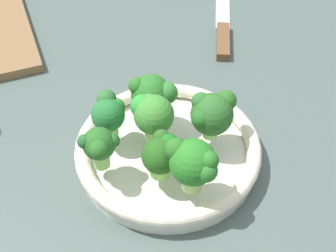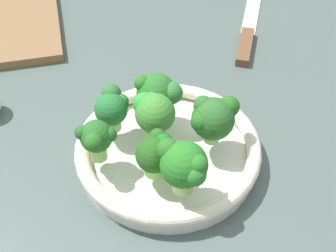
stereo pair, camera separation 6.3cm
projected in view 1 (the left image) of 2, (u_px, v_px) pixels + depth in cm
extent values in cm
cube|color=#495854|center=(136.00, 161.00, 69.19)|extent=(130.00, 130.00, 2.50)
cylinder|color=silver|center=(168.00, 156.00, 67.16)|extent=(24.04, 24.04, 1.63)
torus|color=silver|center=(168.00, 147.00, 65.87)|extent=(25.05, 25.05, 1.99)
cylinder|color=#88CB59|center=(160.00, 168.00, 60.85)|extent=(2.68, 2.68, 1.73)
sphere|color=#235719|center=(160.00, 156.00, 59.17)|extent=(4.60, 4.60, 4.60)
sphere|color=#26561F|center=(159.00, 139.00, 59.69)|extent=(2.18, 2.18, 2.18)
sphere|color=#1C691F|center=(170.00, 143.00, 58.99)|extent=(2.30, 2.30, 2.30)
sphere|color=#1F5D21|center=(172.00, 157.00, 58.76)|extent=(2.30, 2.30, 2.30)
cylinder|color=#7BC151|center=(151.00, 110.00, 67.78)|extent=(2.63, 2.63, 2.36)
sphere|color=#296927|center=(151.00, 94.00, 65.69)|extent=(5.38, 5.38, 5.38)
sphere|color=#2F762F|center=(165.00, 92.00, 65.30)|extent=(3.09, 3.09, 3.09)
sphere|color=#276720|center=(137.00, 86.00, 64.60)|extent=(2.21, 2.21, 2.21)
cylinder|color=#8AC467|center=(210.00, 130.00, 65.26)|extent=(2.00, 2.00, 2.08)
sphere|color=#2B6226|center=(212.00, 114.00, 63.22)|extent=(5.63, 5.63, 5.63)
sphere|color=#2A6129|center=(201.00, 102.00, 62.80)|extent=(2.60, 2.60, 2.60)
sphere|color=#246021|center=(201.00, 119.00, 62.02)|extent=(2.71, 2.71, 2.71)
sphere|color=#286221|center=(226.00, 101.00, 63.44)|extent=(2.82, 2.82, 2.82)
cylinder|color=#A0CC74|center=(110.00, 128.00, 65.51)|extent=(2.28, 2.28, 2.04)
sphere|color=#236D31|center=(108.00, 115.00, 63.76)|extent=(4.42, 4.42, 4.42)
sphere|color=#2A7A2F|center=(116.00, 107.00, 64.36)|extent=(2.49, 2.49, 2.49)
sphere|color=#2C672E|center=(107.00, 99.00, 64.10)|extent=(2.63, 2.63, 2.63)
cylinder|color=#99CD72|center=(154.00, 130.00, 65.00)|extent=(2.60, 2.60, 2.35)
sphere|color=#3E8533|center=(154.00, 115.00, 62.94)|extent=(5.28, 5.28, 5.28)
sphere|color=green|center=(143.00, 107.00, 62.97)|extent=(3.14, 3.14, 3.14)
sphere|color=#33873B|center=(149.00, 104.00, 63.70)|extent=(2.92, 2.92, 2.92)
cylinder|color=#A1C76D|center=(193.00, 179.00, 59.09)|extent=(2.59, 2.59, 2.64)
sphere|color=#287724|center=(194.00, 162.00, 56.84)|extent=(5.67, 5.67, 5.67)
sphere|color=#286721|center=(176.00, 149.00, 56.67)|extent=(2.77, 2.77, 2.77)
sphere|color=#286E24|center=(209.00, 161.00, 55.13)|extent=(2.32, 2.32, 2.32)
sphere|color=#2D7A2B|center=(206.00, 171.00, 55.51)|extent=(2.77, 2.77, 2.77)
cylinder|color=#97D264|center=(101.00, 158.00, 61.50)|extent=(2.13, 2.13, 2.56)
sphere|color=#266022|center=(99.00, 144.00, 59.63)|extent=(4.14, 4.14, 4.14)
sphere|color=#225926|center=(87.00, 144.00, 58.64)|extent=(1.83, 1.83, 1.83)
sphere|color=#235E25|center=(112.00, 141.00, 59.63)|extent=(1.89, 1.89, 1.89)
sphere|color=#266120|center=(99.00, 150.00, 57.82)|extent=(2.41, 2.41, 2.41)
cube|color=silver|center=(223.00, 3.00, 95.60)|extent=(13.58, 14.13, 0.40)
cube|color=brown|center=(223.00, 41.00, 85.90)|extent=(8.20, 8.48, 1.50)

